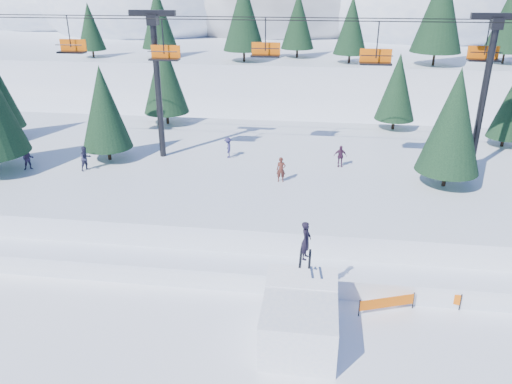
# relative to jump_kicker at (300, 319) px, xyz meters

# --- Properties ---
(ground) EXTENTS (160.00, 160.00, 0.00)m
(ground) POSITION_rel_jump_kicker_xyz_m (-2.08, -1.65, -1.20)
(ground) COLOR white
(ground) RESTS_ON ground
(mid_shelf) EXTENTS (70.00, 22.00, 2.50)m
(mid_shelf) POSITION_rel_jump_kicker_xyz_m (-2.08, 16.35, 0.05)
(mid_shelf) COLOR white
(mid_shelf) RESTS_ON ground
(berm) EXTENTS (70.00, 6.00, 1.10)m
(berm) POSITION_rel_jump_kicker_xyz_m (-2.08, 6.35, -0.65)
(berm) COLOR white
(berm) RESTS_ON ground
(mountain_ridge) EXTENTS (119.00, 60.08, 26.46)m
(mountain_ridge) POSITION_rel_jump_kicker_xyz_m (-7.15, 71.72, 8.44)
(mountain_ridge) COLOR white
(mountain_ridge) RESTS_ON ground
(jump_kicker) EXTENTS (3.19, 4.39, 5.17)m
(jump_kicker) POSITION_rel_jump_kicker_xyz_m (0.00, 0.00, 0.00)
(jump_kicker) COLOR white
(jump_kicker) RESTS_ON ground
(chairlift) EXTENTS (46.00, 3.21, 10.28)m
(chairlift) POSITION_rel_jump_kicker_xyz_m (-0.01, 16.39, 8.12)
(chairlift) COLOR black
(chairlift) RESTS_ON mid_shelf
(conifer_stand) EXTENTS (63.55, 18.58, 10.00)m
(conifer_stand) POSITION_rel_jump_kicker_xyz_m (-2.79, 16.60, 5.76)
(conifer_stand) COLOR black
(conifer_stand) RESTS_ON mid_shelf
(distant_skiers) EXTENTS (35.18, 6.24, 1.71)m
(distant_skiers) POSITION_rel_jump_kicker_xyz_m (-5.14, 14.74, 2.11)
(distant_skiers) COLOR #332847
(distant_skiers) RESTS_ON mid_shelf
(banner_near) EXTENTS (2.69, 1.02, 0.90)m
(banner_near) POSITION_rel_jump_kicker_xyz_m (4.05, 2.67, -0.66)
(banner_near) COLOR black
(banner_near) RESTS_ON ground
(banner_far) EXTENTS (2.77, 0.77, 0.90)m
(banner_far) POSITION_rel_jump_kicker_xyz_m (6.22, 3.64, -0.66)
(banner_far) COLOR black
(banner_far) RESTS_ON ground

